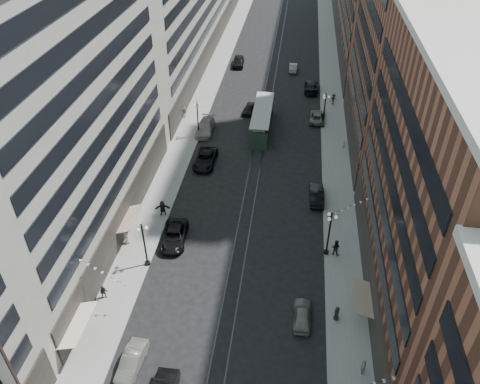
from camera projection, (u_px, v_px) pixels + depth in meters
The scene contains 33 objects.
ground at pixel (263, 124), 73.08m from camera, with size 220.00×220.00×0.00m, color black.
sidewalk_west at pixel (205, 93), 82.10m from camera, with size 4.00×180.00×0.15m, color gray.
sidewalk_east at pixel (332, 100), 79.88m from camera, with size 4.00×180.00×0.15m, color gray.
rail_west at pixel (264, 96), 81.10m from camera, with size 0.12×180.00×0.02m, color #2D2D33.
rail_east at pixel (272, 97), 80.96m from camera, with size 0.12×180.00×0.02m, color #2D2D33.
building_west_mid at pixel (67, 118), 44.96m from camera, with size 8.00×36.00×28.00m, color #A6A193.
building_east_mid at pixel (438, 191), 38.74m from camera, with size 8.00×30.00×24.00m, color brown.
lamppost_sw_far at pixel (144, 243), 46.71m from camera, with size 1.03×1.14×5.52m.
lamppost_sw_mid at pixel (198, 118), 68.18m from camera, with size 1.03×1.14×5.52m.
lamppost_se_far at pixel (329, 232), 48.03m from camera, with size 1.03×1.14×5.52m.
lamppost_se_mid at pixel (324, 109), 70.31m from camera, with size 1.03×1.14×5.52m.
streetcar at pixel (262, 120), 70.72m from camera, with size 2.72×12.30×3.40m.
car_1 at pixel (132, 361), 38.71m from camera, with size 1.51×4.34×1.43m, color slate.
car_2 at pixel (174, 236), 51.04m from camera, with size 2.56×5.55×1.54m, color black.
car_4 at pixel (302, 315), 42.58m from camera, with size 1.64×4.08×1.39m, color slate.
pedestrian_2 at pixel (104, 292), 44.39m from camera, with size 0.76×0.42×1.56m, color black.
pedestrian_4 at pixel (363, 367), 38.02m from camera, with size 0.97×0.44×1.66m, color #ABA68E.
car_7 at pixel (205, 159), 63.45m from camera, with size 2.70×5.85×1.63m, color black.
car_8 at pixel (205, 127), 70.40m from camera, with size 2.39×5.88×1.71m, color gray.
car_9 at pixel (238, 61), 91.74m from camera, with size 2.11×5.25×1.79m, color black.
car_10 at pixel (317, 195), 56.99m from camera, with size 1.68×4.82×1.59m, color black.
car_11 at pixel (317, 117), 73.55m from camera, with size 2.29×4.96×1.38m, color #646259.
car_12 at pixel (311, 86), 82.33m from camera, with size 2.41×5.92×1.72m, color black.
car_13 at pixel (249, 109), 75.73m from camera, with size 1.64×4.07×1.39m, color black.
car_14 at pixel (293, 67), 89.76m from camera, with size 1.48×4.24×1.40m, color gray.
pedestrian_5 at pixel (163, 208), 54.40m from camera, with size 1.80×0.52×1.94m, color black.
pedestrian_6 at pixel (185, 112), 74.12m from camera, with size 0.98×0.45×1.68m, color #A29A86.
pedestrian_7 at pixel (336, 247), 49.08m from camera, with size 0.94×0.51×1.93m, color black.
pedestrian_8 at pixel (344, 145), 66.31m from camera, with size 0.55×0.36×1.50m, color #AEA890.
pedestrian_9 at pixel (333, 99), 77.72m from camera, with size 1.18×0.49×1.83m, color black.
pedestrian_extra_0 at pixel (127, 238), 50.56m from camera, with size 0.78×0.43×1.60m, color beige.
pedestrian_extra_1 at pixel (337, 313), 42.43m from camera, with size 0.74×0.41×1.52m, color black.
pedestrian_extra_2 at pixel (324, 109), 75.19m from camera, with size 0.56×0.37×1.54m, color beige.
Camera 1 is at (4.63, -4.91, 35.12)m, focal length 35.00 mm.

